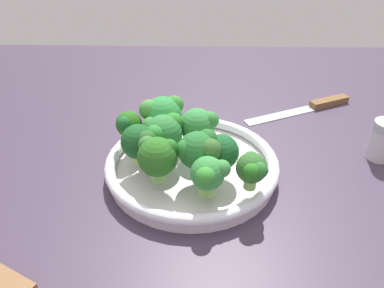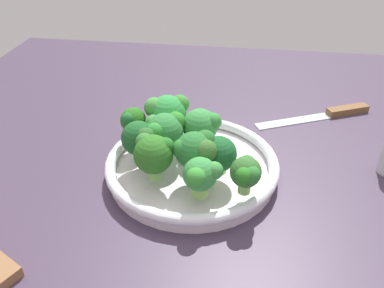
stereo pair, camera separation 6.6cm
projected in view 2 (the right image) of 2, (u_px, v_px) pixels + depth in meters
ground_plane at (201, 180)px, 70.15cm from camera, size 130.00×130.00×2.50cm
bowl at (192, 166)px, 68.49cm from camera, size 29.95×29.95×3.43cm
broccoli_floret_0 at (201, 175)px, 57.51cm from camera, size 5.97×6.00×6.41cm
broccoli_floret_1 at (246, 172)px, 58.08cm from camera, size 4.74×6.31×6.15cm
broccoli_floret_2 at (153, 154)px, 60.91cm from camera, size 6.22×6.18×7.56cm
broccoli_floret_3 at (167, 113)px, 70.87cm from camera, size 7.84×6.78×8.18cm
broccoli_floret_4 at (141, 139)px, 64.75cm from camera, size 6.03×5.90×7.19cm
broccoli_floret_5 at (164, 131)px, 66.96cm from camera, size 7.14×7.16×7.35cm
broccoli_floret_6 at (202, 126)px, 68.58cm from camera, size 6.84×6.18×7.20cm
broccoli_floret_7 at (133, 121)px, 69.95cm from camera, size 4.60×5.51×6.59cm
broccoli_floret_8 at (196, 150)px, 61.38cm from camera, size 7.08×6.24×7.57cm
broccoli_floret_9 at (217, 154)px, 62.65cm from camera, size 6.35×5.77×6.37cm
knife at (328, 114)px, 86.53cm from camera, size 25.19×13.24×1.50cm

